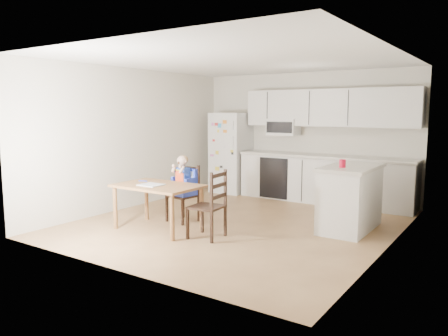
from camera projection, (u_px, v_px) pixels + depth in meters
room at (255, 142)px, 7.09m from camera, size 4.52×5.01×2.51m
refrigerator at (231, 153)px, 9.37m from camera, size 0.72×0.70×1.70m
kitchen_run at (324, 157)px, 8.31m from camera, size 3.37×0.62×2.15m
kitchen_island at (350, 197)px, 6.43m from camera, size 0.68×1.29×0.95m
red_cup at (343, 163)px, 6.16m from camera, size 0.09×0.09×0.11m
dining_table at (158, 191)px, 6.41m from camera, size 1.25×0.81×0.67m
napkin at (151, 185)px, 6.35m from camera, size 0.33×0.28×0.01m
toddler_spoon at (142, 181)px, 6.69m from camera, size 0.12×0.06×0.02m
chair_booster at (184, 181)px, 6.91m from camera, size 0.44×0.44×1.05m
chair_side at (213, 200)px, 5.94m from camera, size 0.46×0.46×0.95m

